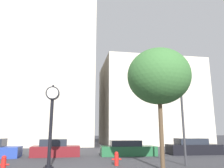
# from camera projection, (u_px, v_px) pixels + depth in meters

# --- Properties ---
(building_tall_tower) EXTENTS (15.19, 12.00, 34.67)m
(building_tall_tower) POSITION_uv_depth(u_px,v_px,m) (48.00, 38.00, 36.53)
(building_tall_tower) COLOR beige
(building_tall_tower) RESTS_ON ground_plane
(building_storefront_row) EXTENTS (15.82, 12.00, 13.39)m
(building_storefront_row) POSITION_uv_depth(u_px,v_px,m) (149.00, 104.00, 37.19)
(building_storefront_row) COLOR beige
(building_storefront_row) RESTS_ON ground_plane
(street_clock) EXTENTS (0.79, 0.57, 4.77)m
(street_clock) POSITION_uv_depth(u_px,v_px,m) (52.00, 114.00, 12.75)
(street_clock) COLOR black
(street_clock) RESTS_ON ground_plane
(car_maroon) EXTENTS (3.96, 1.95, 1.41)m
(car_maroon) POSITION_uv_depth(u_px,v_px,m) (55.00, 149.00, 18.30)
(car_maroon) COLOR maroon
(car_maroon) RESTS_ON ground_plane
(car_green) EXTENTS (4.82, 2.10, 1.28)m
(car_green) POSITION_uv_depth(u_px,v_px,m) (127.00, 149.00, 18.94)
(car_green) COLOR #236038
(car_green) RESTS_ON ground_plane
(car_black) EXTENTS (4.83, 1.99, 1.42)m
(car_black) POSITION_uv_depth(u_px,v_px,m) (193.00, 147.00, 19.94)
(car_black) COLOR black
(car_black) RESTS_ON ground_plane
(fire_hydrant_near) EXTENTS (0.59, 0.25, 0.82)m
(fire_hydrant_near) POSITION_uv_depth(u_px,v_px,m) (117.00, 158.00, 13.35)
(fire_hydrant_near) COLOR red
(fire_hydrant_near) RESTS_ON ground_plane
(fire_hydrant_far) EXTENTS (0.57, 0.25, 0.82)m
(fire_hydrant_far) POSITION_uv_depth(u_px,v_px,m) (4.00, 164.00, 11.18)
(fire_hydrant_far) COLOR red
(fire_hydrant_far) RESTS_ON ground_plane
(street_lamp_right) EXTENTS (0.36, 1.57, 6.51)m
(street_lamp_right) POSITION_uv_depth(u_px,v_px,m) (179.00, 96.00, 14.43)
(street_lamp_right) COLOR #38383D
(street_lamp_right) RESTS_ON ground_plane
(bare_tree) EXTENTS (3.71, 3.71, 6.90)m
(bare_tree) POSITION_uv_depth(u_px,v_px,m) (159.00, 77.00, 12.91)
(bare_tree) COLOR brown
(bare_tree) RESTS_ON ground_plane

